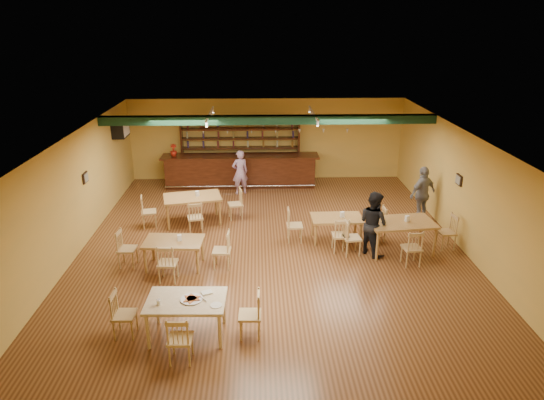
{
  "coord_description": "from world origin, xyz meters",
  "views": [
    {
      "loc": [
        -0.35,
        -11.38,
        5.7
      ],
      "look_at": [
        0.03,
        0.6,
        1.15
      ],
      "focal_mm": 31.73,
      "sensor_mm": 36.0,
      "label": 1
    }
  ],
  "objects_px": {
    "bar_counter": "(241,171)",
    "dining_table_a": "(193,209)",
    "dining_table_d": "(400,236)",
    "patron_right_a": "(373,223)",
    "near_table": "(187,318)",
    "dining_table_b": "(336,229)",
    "patron_bar": "(240,172)",
    "dining_table_c": "(175,254)"
  },
  "relations": [
    {
      "from": "bar_counter",
      "to": "dining_table_a",
      "type": "distance_m",
      "value": 3.56
    },
    {
      "from": "dining_table_a",
      "to": "dining_table_d",
      "type": "relative_size",
      "value": 0.99
    },
    {
      "from": "patron_right_a",
      "to": "near_table",
      "type": "bearing_deg",
      "value": 97.32
    },
    {
      "from": "dining_table_a",
      "to": "dining_table_d",
      "type": "bearing_deg",
      "value": -32.2
    },
    {
      "from": "patron_right_a",
      "to": "dining_table_b",
      "type": "bearing_deg",
      "value": 14.56
    },
    {
      "from": "patron_bar",
      "to": "bar_counter",
      "type": "bearing_deg",
      "value": -108.28
    },
    {
      "from": "bar_counter",
      "to": "dining_table_c",
      "type": "bearing_deg",
      "value": -103.29
    },
    {
      "from": "dining_table_a",
      "to": "near_table",
      "type": "xyz_separation_m",
      "value": [
        0.56,
        -5.48,
        -0.02
      ]
    },
    {
      "from": "near_table",
      "to": "dining_table_c",
      "type": "bearing_deg",
      "value": 105.56
    },
    {
      "from": "dining_table_b",
      "to": "dining_table_d",
      "type": "relative_size",
      "value": 0.82
    },
    {
      "from": "dining_table_c",
      "to": "patron_right_a",
      "type": "xyz_separation_m",
      "value": [
        4.96,
        0.57,
        0.49
      ]
    },
    {
      "from": "near_table",
      "to": "patron_bar",
      "type": "relative_size",
      "value": 0.96
    },
    {
      "from": "bar_counter",
      "to": "dining_table_a",
      "type": "xyz_separation_m",
      "value": [
        -1.31,
        -3.3,
        -0.16
      ]
    },
    {
      "from": "dining_table_a",
      "to": "dining_table_b",
      "type": "bearing_deg",
      "value": -30.6
    },
    {
      "from": "dining_table_d",
      "to": "dining_table_a",
      "type": "bearing_deg",
      "value": 153.75
    },
    {
      "from": "dining_table_c",
      "to": "bar_counter",
      "type": "bearing_deg",
      "value": 80.46
    },
    {
      "from": "dining_table_c",
      "to": "patron_right_a",
      "type": "height_order",
      "value": "patron_right_a"
    },
    {
      "from": "near_table",
      "to": "patron_bar",
      "type": "distance_m",
      "value": 8.0
    },
    {
      "from": "dining_table_d",
      "to": "dining_table_b",
      "type": "bearing_deg",
      "value": 149.72
    },
    {
      "from": "near_table",
      "to": "patron_right_a",
      "type": "relative_size",
      "value": 0.87
    },
    {
      "from": "bar_counter",
      "to": "patron_bar",
      "type": "relative_size",
      "value": 3.64
    },
    {
      "from": "dining_table_d",
      "to": "near_table",
      "type": "relative_size",
      "value": 1.13
    },
    {
      "from": "dining_table_a",
      "to": "patron_bar",
      "type": "relative_size",
      "value": 1.07
    },
    {
      "from": "dining_table_a",
      "to": "patron_right_a",
      "type": "bearing_deg",
      "value": -36.03
    },
    {
      "from": "dining_table_a",
      "to": "dining_table_d",
      "type": "height_order",
      "value": "dining_table_d"
    },
    {
      "from": "bar_counter",
      "to": "dining_table_a",
      "type": "height_order",
      "value": "bar_counter"
    },
    {
      "from": "patron_bar",
      "to": "near_table",
      "type": "bearing_deg",
      "value": 65.37
    },
    {
      "from": "bar_counter",
      "to": "near_table",
      "type": "relative_size",
      "value": 3.79
    },
    {
      "from": "near_table",
      "to": "patron_bar",
      "type": "xyz_separation_m",
      "value": [
        0.76,
        7.96,
        0.37
      ]
    },
    {
      "from": "bar_counter",
      "to": "dining_table_c",
      "type": "distance_m",
      "value": 6.21
    },
    {
      "from": "dining_table_a",
      "to": "near_table",
      "type": "bearing_deg",
      "value": -96.11
    },
    {
      "from": "bar_counter",
      "to": "dining_table_a",
      "type": "bearing_deg",
      "value": -111.61
    },
    {
      "from": "bar_counter",
      "to": "patron_right_a",
      "type": "relative_size",
      "value": 3.32
    },
    {
      "from": "dining_table_d",
      "to": "bar_counter",
      "type": "bearing_deg",
      "value": 122.58
    },
    {
      "from": "dining_table_a",
      "to": "dining_table_c",
      "type": "distance_m",
      "value": 2.74
    },
    {
      "from": "near_table",
      "to": "patron_right_a",
      "type": "height_order",
      "value": "patron_right_a"
    },
    {
      "from": "dining_table_c",
      "to": "patron_bar",
      "type": "bearing_deg",
      "value": 78.32
    },
    {
      "from": "dining_table_a",
      "to": "dining_table_b",
      "type": "relative_size",
      "value": 1.2
    },
    {
      "from": "dining_table_b",
      "to": "near_table",
      "type": "height_order",
      "value": "near_table"
    },
    {
      "from": "dining_table_b",
      "to": "dining_table_d",
      "type": "height_order",
      "value": "dining_table_d"
    },
    {
      "from": "bar_counter",
      "to": "patron_right_a",
      "type": "bearing_deg",
      "value": -57.16
    },
    {
      "from": "near_table",
      "to": "dining_table_b",
      "type": "bearing_deg",
      "value": 51.55
    }
  ]
}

